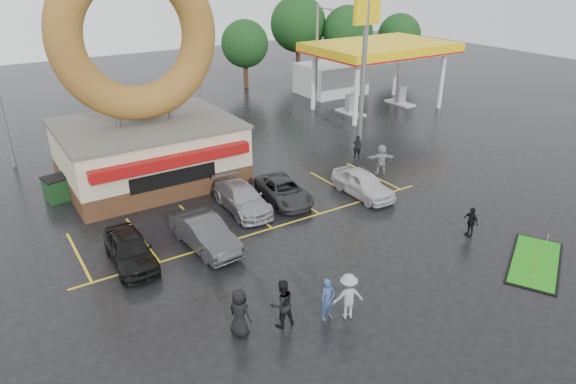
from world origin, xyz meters
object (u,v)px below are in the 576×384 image
car_grey (283,191)px  car_black (130,250)px  putting_green (535,262)px  car_silver (242,198)px  person_blue (328,299)px  streetlight_right (317,53)px  dumpster (62,188)px  donut_shop (144,110)px  gas_station (358,63)px  shell_sign (365,40)px  car_dgrey (205,233)px  streetlight_mid (199,69)px  car_white (363,184)px  person_cameraman (471,221)px

car_grey → car_black: bearing=-161.4°
putting_green → car_black: bearing=147.5°
car_silver → person_blue: person_blue is taller
person_blue → putting_green: person_blue is taller
streetlight_right → dumpster: 26.15m
person_blue → donut_shop: bearing=92.2°
gas_station → streetlight_right: (-4.00, 0.98, 1.08)m
donut_shop → car_grey: donut_shop is taller
car_silver → donut_shop: bearing=115.5°
shell_sign → car_dgrey: bearing=-153.0°
gas_station → car_grey: 23.51m
streetlight_mid → car_silver: bearing=-106.1°
shell_sign → putting_green: shell_sign is taller
person_blue → car_grey: bearing=65.5°
donut_shop → streetlight_mid: (7.00, 7.95, 0.32)m
car_white → person_blue: bearing=-136.2°
car_white → car_black: bearing=-179.1°
putting_green → dumpster: bearing=131.3°
car_grey → dumpster: 12.70m
streetlight_mid → car_white: streetlight_mid is taller
car_black → dumpster: (-1.15, 9.06, -0.08)m
shell_sign → streetlight_right: 10.68m
streetlight_right → person_cameraman: 26.07m
gas_station → streetlight_right: size_ratio=1.52×
person_cameraman → streetlight_mid: bearing=-163.6°
streetlight_mid → person_blue: size_ratio=5.17×
gas_station → car_grey: bearing=-139.6°
car_grey → dumpster: (-10.48, 7.18, 0.02)m
car_black → car_white: size_ratio=0.99×
donut_shop → gas_station: (23.00, 7.97, -0.77)m
donut_shop → car_silver: bearing=-68.1°
gas_station → streetlight_mid: bearing=-179.9°
shell_sign → person_blue: (-14.94, -15.93, -6.51)m
streetlight_mid → putting_green: 27.58m
person_blue → putting_green: bearing=-12.1°
gas_station → car_dgrey: gas_station is taller
car_dgrey → person_blue: bearing=-81.9°
car_silver → person_cameraman: 11.93m
streetlight_mid → dumpster: streetlight_mid is taller
streetlight_mid → car_white: (2.53, -16.91, -4.04)m
streetlight_mid → car_grey: 15.73m
person_cameraman → dumpster: size_ratio=0.86×
gas_station → car_silver: bearing=-143.9°
car_silver → dumpster: 10.54m
donut_shop → car_grey: 9.64m
person_blue → car_white: bearing=41.8°
gas_station → dumpster: size_ratio=7.58×
car_silver → dumpster: car_silver is taller
car_black → car_white: (13.62, 0.04, 0.01)m
car_dgrey → dumpster: 10.57m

